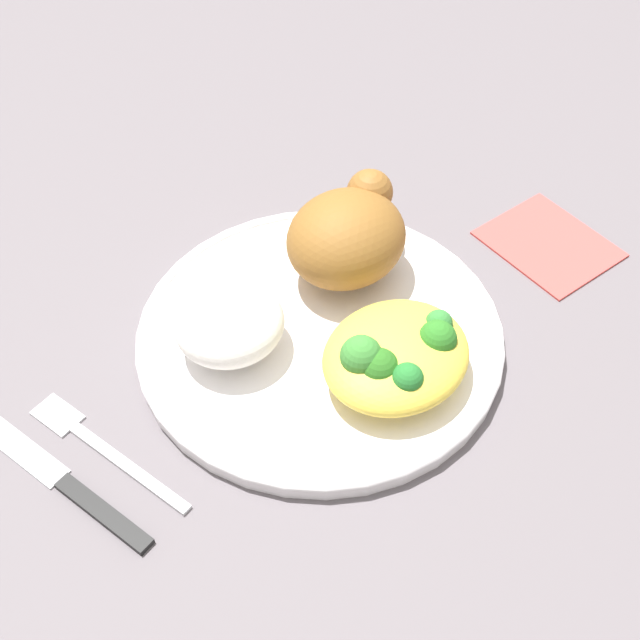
{
  "coord_description": "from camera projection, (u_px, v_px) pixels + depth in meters",
  "views": [
    {
      "loc": [
        -0.31,
        -0.29,
        0.5
      ],
      "look_at": [
        0.0,
        0.0,
        0.02
      ],
      "focal_mm": 48.65,
      "sensor_mm": 36.0,
      "label": 1
    }
  ],
  "objects": [
    {
      "name": "rice_pile",
      "position": [
        229.0,
        323.0,
        0.62
      ],
      "size": [
        0.08,
        0.08,
        0.04
      ],
      "primitive_type": "ellipsoid",
      "color": "silver",
      "rests_on": "plate"
    },
    {
      "name": "ground_plane",
      "position": [
        320.0,
        342.0,
        0.65
      ],
      "size": [
        2.0,
        2.0,
        0.0
      ],
      "primitive_type": "plane",
      "color": "#635B60"
    },
    {
      "name": "napkin",
      "position": [
        549.0,
        243.0,
        0.73
      ],
      "size": [
        0.1,
        0.11,
        0.0
      ],
      "primitive_type": "cube",
      "rotation": [
        0.0,
        0.0,
        -0.16
      ],
      "color": "#DB4C47",
      "rests_on": "ground_plane"
    },
    {
      "name": "plate",
      "position": [
        320.0,
        335.0,
        0.65
      ],
      "size": [
        0.27,
        0.27,
        0.01
      ],
      "color": "white",
      "rests_on": "ground_plane"
    },
    {
      "name": "roasted_chicken",
      "position": [
        348.0,
        235.0,
        0.66
      ],
      "size": [
        0.11,
        0.09,
        0.07
      ],
      "color": "brown",
      "rests_on": "plate"
    },
    {
      "name": "fork",
      "position": [
        101.0,
        446.0,
        0.59
      ],
      "size": [
        0.03,
        0.14,
        0.01
      ],
      "color": "silver",
      "rests_on": "ground_plane"
    },
    {
      "name": "knife",
      "position": [
        61.0,
        479.0,
        0.57
      ],
      "size": [
        0.04,
        0.19,
        0.01
      ],
      "color": "black",
      "rests_on": "ground_plane"
    },
    {
      "name": "mac_cheese_with_broccoli",
      "position": [
        396.0,
        355.0,
        0.6
      ],
      "size": [
        0.11,
        0.1,
        0.04
      ],
      "color": "yellow",
      "rests_on": "plate"
    }
  ]
}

